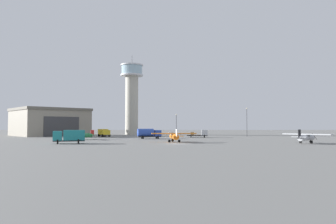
{
  "coord_description": "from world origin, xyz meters",
  "views": [
    {
      "loc": [
        -0.46,
        -68.47,
        4.06
      ],
      "look_at": [
        -2.24,
        33.91,
        8.37
      ],
      "focal_mm": 33.44,
      "sensor_mm": 36.0,
      "label": 1
    }
  ],
  "objects_px": {
    "light_post_west": "(176,123)",
    "light_post_centre": "(247,120)",
    "airplane_orange": "(174,136)",
    "truck_box_teal": "(69,136)",
    "truck_fuel_tanker_blue": "(149,133)",
    "airplane_silver": "(306,137)",
    "airplane_green": "(82,135)",
    "control_tower": "(132,93)",
    "truck_flatbed_silver": "(201,134)",
    "truck_box_yellow": "(104,132)"
  },
  "relations": [
    {
      "from": "light_post_west",
      "to": "light_post_centre",
      "type": "height_order",
      "value": "light_post_centre"
    },
    {
      "from": "airplane_orange",
      "to": "truck_box_teal",
      "type": "height_order",
      "value": "airplane_orange"
    },
    {
      "from": "truck_fuel_tanker_blue",
      "to": "airplane_silver",
      "type": "bearing_deg",
      "value": -50.39
    },
    {
      "from": "airplane_green",
      "to": "light_post_west",
      "type": "distance_m",
      "value": 40.07
    },
    {
      "from": "control_tower",
      "to": "airplane_orange",
      "type": "bearing_deg",
      "value": -73.2
    },
    {
      "from": "airplane_silver",
      "to": "truck_box_teal",
      "type": "relative_size",
      "value": 1.22
    },
    {
      "from": "truck_flatbed_silver",
      "to": "light_post_west",
      "type": "height_order",
      "value": "light_post_west"
    },
    {
      "from": "airplane_silver",
      "to": "truck_fuel_tanker_blue",
      "type": "distance_m",
      "value": 43.56
    },
    {
      "from": "airplane_orange",
      "to": "truck_box_yellow",
      "type": "height_order",
      "value": "airplane_orange"
    },
    {
      "from": "control_tower",
      "to": "light_post_west",
      "type": "relative_size",
      "value": 4.16
    },
    {
      "from": "control_tower",
      "to": "truck_flatbed_silver",
      "type": "xyz_separation_m",
      "value": [
        26.96,
        -31.96,
        -16.71
      ]
    },
    {
      "from": "truck_box_teal",
      "to": "truck_flatbed_silver",
      "type": "xyz_separation_m",
      "value": [
        31.79,
        34.28,
        -0.45
      ]
    },
    {
      "from": "airplane_silver",
      "to": "truck_box_yellow",
      "type": "relative_size",
      "value": 1.16
    },
    {
      "from": "truck_fuel_tanker_blue",
      "to": "truck_box_teal",
      "type": "height_order",
      "value": "truck_fuel_tanker_blue"
    },
    {
      "from": "airplane_orange",
      "to": "airplane_silver",
      "type": "bearing_deg",
      "value": -107.35
    },
    {
      "from": "airplane_green",
      "to": "truck_fuel_tanker_blue",
      "type": "relative_size",
      "value": 1.1
    },
    {
      "from": "light_post_centre",
      "to": "airplane_silver",
      "type": "bearing_deg",
      "value": -86.45
    },
    {
      "from": "airplane_silver",
      "to": "light_post_centre",
      "type": "bearing_deg",
      "value": 48.22
    },
    {
      "from": "airplane_orange",
      "to": "truck_box_teal",
      "type": "distance_m",
      "value": 23.8
    },
    {
      "from": "light_post_centre",
      "to": "airplane_orange",
      "type": "bearing_deg",
      "value": -123.86
    },
    {
      "from": "airplane_orange",
      "to": "truck_box_yellow",
      "type": "bearing_deg",
      "value": 26.22
    },
    {
      "from": "airplane_green",
      "to": "truck_flatbed_silver",
      "type": "height_order",
      "value": "airplane_green"
    },
    {
      "from": "control_tower",
      "to": "light_post_centre",
      "type": "distance_m",
      "value": 50.77
    },
    {
      "from": "airplane_green",
      "to": "truck_box_yellow",
      "type": "distance_m",
      "value": 22.27
    },
    {
      "from": "control_tower",
      "to": "truck_flatbed_silver",
      "type": "bearing_deg",
      "value": -49.86
    },
    {
      "from": "airplane_green",
      "to": "truck_box_yellow",
      "type": "bearing_deg",
      "value": -129.61
    },
    {
      "from": "control_tower",
      "to": "truck_box_teal",
      "type": "height_order",
      "value": "control_tower"
    },
    {
      "from": "airplane_orange",
      "to": "truck_fuel_tanker_blue",
      "type": "distance_m",
      "value": 20.35
    },
    {
      "from": "truck_box_yellow",
      "to": "light_post_west",
      "type": "relative_size",
      "value": 0.9
    },
    {
      "from": "airplane_orange",
      "to": "control_tower",
      "type": "bearing_deg",
      "value": 8.32
    },
    {
      "from": "truck_flatbed_silver",
      "to": "light_post_west",
      "type": "relative_size",
      "value": 0.83
    },
    {
      "from": "truck_flatbed_silver",
      "to": "light_post_centre",
      "type": "height_order",
      "value": "light_post_centre"
    },
    {
      "from": "airplane_silver",
      "to": "truck_fuel_tanker_blue",
      "type": "bearing_deg",
      "value": 102.1
    },
    {
      "from": "airplane_silver",
      "to": "control_tower",
      "type": "bearing_deg",
      "value": 80.78
    },
    {
      "from": "control_tower",
      "to": "airplane_green",
      "type": "height_order",
      "value": "control_tower"
    },
    {
      "from": "light_post_west",
      "to": "truck_flatbed_silver",
      "type": "bearing_deg",
      "value": -61.93
    },
    {
      "from": "truck_box_yellow",
      "to": "airplane_silver",
      "type": "bearing_deg",
      "value": 24.69
    },
    {
      "from": "truck_box_yellow",
      "to": "light_post_west",
      "type": "xyz_separation_m",
      "value": [
        25.67,
        7.34,
        3.43
      ]
    },
    {
      "from": "airplane_green",
      "to": "light_post_west",
      "type": "bearing_deg",
      "value": -168.9
    },
    {
      "from": "truck_box_teal",
      "to": "light_post_west",
      "type": "xyz_separation_m",
      "value": [
        23.97,
        48.95,
        3.26
      ]
    },
    {
      "from": "truck_box_yellow",
      "to": "truck_fuel_tanker_blue",
      "type": "bearing_deg",
      "value": 17.06
    },
    {
      "from": "control_tower",
      "to": "light_post_west",
      "type": "bearing_deg",
      "value": -42.11
    },
    {
      "from": "light_post_west",
      "to": "control_tower",
      "type": "bearing_deg",
      "value": 137.89
    },
    {
      "from": "airplane_orange",
      "to": "truck_box_teal",
      "type": "bearing_deg",
      "value": 95.74
    },
    {
      "from": "airplane_green",
      "to": "truck_box_teal",
      "type": "xyz_separation_m",
      "value": [
        2.81,
        -19.37,
        0.43
      ]
    },
    {
      "from": "truck_flatbed_silver",
      "to": "truck_box_yellow",
      "type": "bearing_deg",
      "value": 170.89
    },
    {
      "from": "airplane_silver",
      "to": "airplane_orange",
      "type": "bearing_deg",
      "value": 125.8
    },
    {
      "from": "truck_box_yellow",
      "to": "truck_box_teal",
      "type": "height_order",
      "value": "truck_box_teal"
    },
    {
      "from": "truck_flatbed_silver",
      "to": "light_post_centre",
      "type": "bearing_deg",
      "value": 34.97
    },
    {
      "from": "airplane_orange",
      "to": "light_post_centre",
      "type": "xyz_separation_m",
      "value": [
        26.43,
        39.39,
        4.56
      ]
    }
  ]
}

